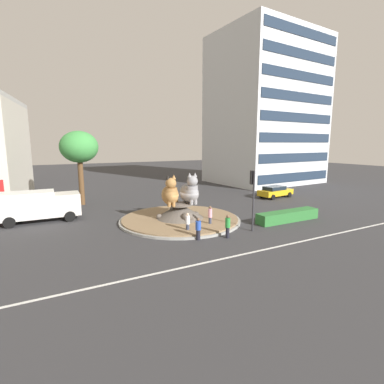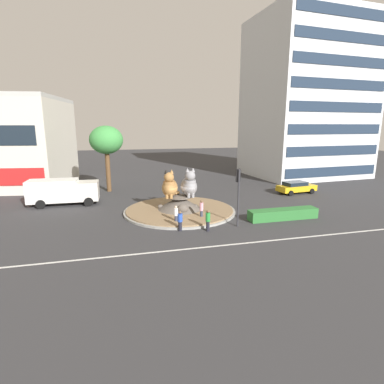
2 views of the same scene
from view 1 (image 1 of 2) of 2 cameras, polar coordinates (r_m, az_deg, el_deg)
The scene contains 15 objects.
ground_plane at distance 25.65m, azimuth -2.37°, elevation -5.67°, with size 160.00×160.00×0.00m, color #333335.
lane_centreline at distance 18.43m, azimuth 9.88°, elevation -12.02°, with size 112.00×0.20×0.01m, color silver.
roundabout_island at distance 25.53m, azimuth -2.37°, elevation -4.65°, with size 10.55×10.55×1.54m.
cat_statue_tabby at distance 24.67m, azimuth -4.29°, elevation -0.34°, with size 2.13×2.60×2.65m.
cat_statue_grey at distance 25.39m, azimuth -0.44°, elevation 0.05°, with size 1.70×2.66×2.74m.
traffic_light_mast at distance 22.59m, azimuth 11.88°, elevation 0.58°, with size 0.34×0.46×4.70m.
office_tower at distance 52.77m, azimuth 14.31°, elevation 15.13°, with size 17.92×14.76×24.21m.
clipped_hedge_strip at distance 26.78m, azimuth 18.33°, elevation -4.51°, with size 6.28×1.20×0.90m, color #2D7033.
broadleaf_tree_behind_island at distance 33.85m, azimuth -21.34°, elevation 8.11°, with size 4.00×4.00×8.06m.
pedestrian_blue_shirt at distance 20.49m, azimuth 1.24°, elevation -7.22°, with size 0.39×0.39×1.59m.
pedestrian_white_shirt at distance 21.91m, azimuth -0.86°, elevation -6.07°, with size 0.34×0.34×1.58m.
pedestrian_pink_shirt at distance 23.59m, azimuth 3.58°, elevation -4.70°, with size 0.32×0.32×1.74m.
pedestrian_green_shirt at distance 21.03m, azimuth 7.04°, elevation -6.63°, with size 0.36×0.36×1.70m.
sedan_on_far_lane at distance 37.80m, azimuth 16.06°, elevation 0.12°, with size 4.90×2.52×1.44m.
delivery_box_truck at distance 28.36m, azimuth -28.34°, elevation -2.27°, with size 6.90×2.74×2.66m.
Camera 1 is at (-10.62, -22.35, 6.74)m, focal length 27.10 mm.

